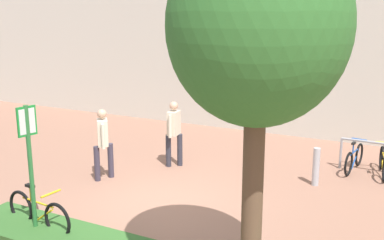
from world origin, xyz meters
name	(u,v)px	position (x,y,z in m)	size (l,w,h in m)	color
ground_plane	(159,205)	(0.00, 0.00, 0.00)	(60.00, 60.00, 0.00)	#936651
tree_sidewalk	(258,30)	(2.78, -2.20, 3.70)	(2.26, 2.26, 4.98)	brown
parking_sign_post	(29,152)	(-1.32, -2.12, 1.56)	(0.10, 0.36, 2.38)	#2D7238
bike_at_sign	(39,213)	(-1.37, -1.98, 0.35)	(1.68, 0.42, 0.86)	black
bike_rack_cluster	(383,161)	(3.99, 4.08, 0.35)	(2.11, 1.56, 0.83)	#99999E
bollard_steel	(316,167)	(2.66, 2.62, 0.45)	(0.16, 0.16, 0.90)	#ADADB2
person_shirt_blue	(174,130)	(-0.95, 2.34, 0.98)	(0.36, 0.61, 1.72)	#2D2D38
person_shirt_white	(103,140)	(-1.98, 0.73, 0.98)	(0.44, 0.49, 1.72)	#383342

